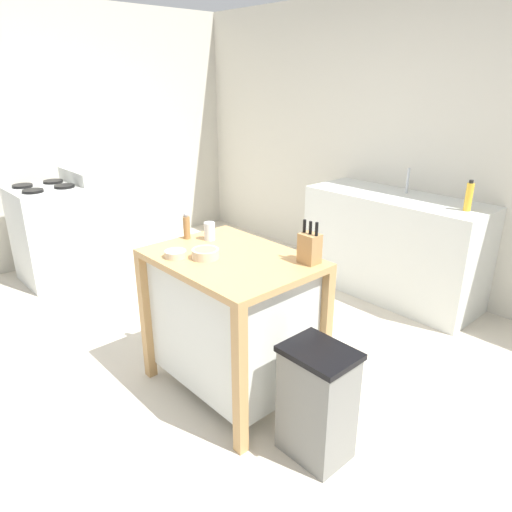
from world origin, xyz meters
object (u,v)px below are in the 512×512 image
(knife_block, at_px, (310,248))
(trash_bin, at_px, (317,403))
(stove, at_px, (51,234))
(drinking_cup, at_px, (210,231))
(kitchen_island, at_px, (232,317))
(bottle_hand_soap, at_px, (469,196))
(sink_faucet, at_px, (408,181))
(bowl_stoneware_deep, at_px, (175,254))
(pepper_grinder, at_px, (187,226))
(bowl_ceramic_small, at_px, (205,253))

(knife_block, distance_m, trash_bin, 0.82)
(stove, bearing_deg, drinking_cup, 7.05)
(stove, bearing_deg, kitchen_island, 4.12)
(kitchen_island, height_order, drinking_cup, drinking_cup)
(stove, bearing_deg, bottle_hand_soap, 34.92)
(drinking_cup, bearing_deg, sink_faucet, 84.13)
(drinking_cup, bearing_deg, trash_bin, -7.41)
(bowl_stoneware_deep, relative_size, pepper_grinder, 0.73)
(stove, bearing_deg, pepper_grinder, 4.90)
(sink_faucet, xyz_separation_m, stove, (-2.39, -2.27, -0.56))
(drinking_cup, xyz_separation_m, stove, (-2.18, -0.27, -0.49))
(knife_block, distance_m, bottle_hand_soap, 1.66)
(bowl_stoneware_deep, distance_m, stove, 2.34)
(knife_block, height_order, stove, knife_block)
(kitchen_island, relative_size, trash_bin, 1.57)
(knife_block, distance_m, bowl_stoneware_deep, 0.77)
(drinking_cup, bearing_deg, stove, -172.95)
(knife_block, height_order, sink_faucet, knife_block)
(pepper_grinder, xyz_separation_m, bottle_hand_soap, (0.94, 1.92, 0.05))
(knife_block, distance_m, pepper_grinder, 0.85)
(bowl_ceramic_small, distance_m, stove, 2.47)
(sink_faucet, bearing_deg, drinking_cup, -95.87)
(bottle_hand_soap, bearing_deg, bowl_stoneware_deep, -108.21)
(trash_bin, bearing_deg, bowl_stoneware_deep, -168.21)
(bottle_hand_soap, distance_m, stove, 3.71)
(pepper_grinder, bearing_deg, drinking_cup, 38.15)
(kitchen_island, bearing_deg, bowl_ceramic_small, -121.11)
(kitchen_island, bearing_deg, knife_block, 35.02)
(knife_block, distance_m, stove, 2.95)
(drinking_cup, bearing_deg, kitchen_island, -15.75)
(bowl_ceramic_small, xyz_separation_m, stove, (-2.43, -0.06, -0.46))
(bowl_ceramic_small, xyz_separation_m, trash_bin, (0.81, 0.08, -0.61))
(knife_block, bearing_deg, kitchen_island, -144.98)
(drinking_cup, distance_m, pepper_grinder, 0.15)
(kitchen_island, height_order, trash_bin, kitchen_island)
(bowl_stoneware_deep, relative_size, drinking_cup, 1.10)
(bottle_hand_soap, xyz_separation_m, stove, (-3.01, -2.10, -0.56))
(bowl_ceramic_small, relative_size, bottle_hand_soap, 0.66)
(trash_bin, bearing_deg, bottle_hand_soap, 96.63)
(kitchen_island, height_order, knife_block, knife_block)
(kitchen_island, xyz_separation_m, sink_faucet, (-0.11, 2.09, 0.53))
(pepper_grinder, xyz_separation_m, sink_faucet, (0.32, 2.09, 0.05))
(bowl_ceramic_small, relative_size, trash_bin, 0.25)
(drinking_cup, distance_m, sink_faucet, 2.01)
(kitchen_island, bearing_deg, stove, -175.88)
(pepper_grinder, distance_m, stove, 2.13)
(drinking_cup, bearing_deg, bowl_ceramic_small, -41.40)
(sink_faucet, height_order, bottle_hand_soap, bottle_hand_soap)
(drinking_cup, relative_size, pepper_grinder, 0.66)
(bottle_hand_soap, bearing_deg, bowl_ceramic_small, -105.87)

